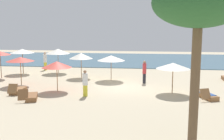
# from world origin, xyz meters

# --- Properties ---
(ground_plane) EXTENTS (60.00, 60.00, 0.00)m
(ground_plane) POSITION_xyz_m (0.00, 0.00, 0.00)
(ground_plane) COLOR #BCAD8E
(ocean_water) EXTENTS (48.00, 16.00, 0.06)m
(ocean_water) POSITION_xyz_m (0.00, 17.00, 0.03)
(ocean_water) COLOR #3D6075
(ocean_water) RESTS_ON ground_plane
(umbrella_0) EXTENTS (2.03, 2.03, 2.11)m
(umbrella_0) POSITION_xyz_m (-7.62, -0.17, 1.94)
(umbrella_0) COLOR olive
(umbrella_0) RESTS_ON ground_plane
(umbrella_1) EXTENTS (2.23, 2.23, 2.04)m
(umbrella_1) POSITION_xyz_m (-1.20, 2.47, 1.82)
(umbrella_1) COLOR brown
(umbrella_1) RESTS_ON ground_plane
(umbrella_2) EXTENTS (2.00, 2.00, 2.02)m
(umbrella_2) POSITION_xyz_m (-4.35, -1.62, 1.80)
(umbrella_2) COLOR olive
(umbrella_2) RESTS_ON ground_plane
(umbrella_3) EXTENTS (1.98, 1.98, 2.12)m
(umbrella_3) POSITION_xyz_m (-3.87, 3.29, 1.88)
(umbrella_3) COLOR olive
(umbrella_3) RESTS_ON ground_plane
(umbrella_4) EXTENTS (2.25, 2.25, 2.28)m
(umbrella_4) POSITION_xyz_m (-6.63, 5.47, 2.05)
(umbrella_4) COLOR brown
(umbrella_4) RESTS_ON ground_plane
(umbrella_5) EXTENTS (2.18, 2.18, 2.00)m
(umbrella_5) POSITION_xyz_m (3.31, -1.35, 1.81)
(umbrella_5) COLOR brown
(umbrella_5) RESTS_ON ground_plane
(umbrella_6) EXTENTS (1.78, 1.78, 2.30)m
(umbrella_6) POSITION_xyz_m (-10.56, 2.23, 2.13)
(umbrella_6) COLOR brown
(umbrella_6) RESTS_ON ground_plane
(umbrella_7) EXTENTS (2.17, 2.17, 2.29)m
(umbrella_7) POSITION_xyz_m (-9.78, 4.71, 2.10)
(umbrella_7) COLOR brown
(umbrella_7) RESTS_ON ground_plane
(lounger_0) EXTENTS (1.17, 1.75, 0.73)m
(lounger_0) POSITION_xyz_m (5.27, -2.52, 0.18)
(lounger_0) COLOR olive
(lounger_0) RESTS_ON ground_plane
(lounger_1) EXTENTS (1.09, 1.74, 0.74)m
(lounger_1) POSITION_xyz_m (-5.17, -4.02, 0.17)
(lounger_1) COLOR brown
(lounger_1) RESTS_ON ground_plane
(lounger_2) EXTENTS (0.66, 1.67, 0.73)m
(lounger_2) POSITION_xyz_m (-6.71, -2.59, 0.17)
(lounger_2) COLOR olive
(lounger_2) RESTS_ON ground_plane
(person_0) EXTENTS (0.40, 0.40, 1.75)m
(person_0) POSITION_xyz_m (1.48, 1.63, 0.90)
(person_0) COLOR #26262D
(person_0) RESTS_ON ground_plane
(person_2) EXTENTS (0.47, 0.47, 1.84)m
(person_2) POSITION_xyz_m (-8.46, 6.91, 0.94)
(person_2) COLOR yellow
(person_2) RESTS_ON ground_plane
(person_3) EXTENTS (0.42, 0.42, 1.65)m
(person_3) POSITION_xyz_m (-2.15, -2.82, 0.83)
(person_3) COLOR yellow
(person_3) RESTS_ON ground_plane
(palm_0) EXTENTS (2.97, 2.97, 5.84)m
(palm_0) POSITION_xyz_m (3.15, -9.83, 4.94)
(palm_0) COLOR brown
(palm_0) RESTS_ON ground_plane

